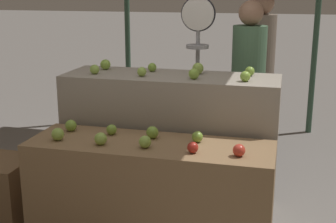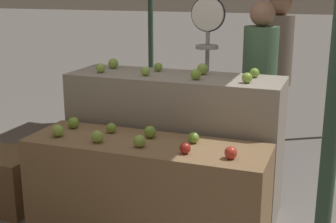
{
  "view_description": "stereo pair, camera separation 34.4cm",
  "coord_description": "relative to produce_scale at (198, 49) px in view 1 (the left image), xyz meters",
  "views": [
    {
      "loc": [
        0.88,
        -2.92,
        1.79
      ],
      "look_at": [
        0.05,
        0.3,
        0.9
      ],
      "focal_mm": 50.0,
      "sensor_mm": 36.0,
      "label": 1
    },
    {
      "loc": [
        1.21,
        -2.82,
        1.79
      ],
      "look_at": [
        0.05,
        0.3,
        0.9
      ],
      "focal_mm": 50.0,
      "sensor_mm": 36.0,
      "label": 2
    }
  ],
  "objects": [
    {
      "name": "display_counter_front",
      "position": [
        -0.11,
        -1.15,
        -0.88
      ],
      "size": [
        1.7,
        0.55,
        0.75
      ],
      "primitive_type": "cube",
      "color": "olive",
      "rests_on": "ground_plane"
    },
    {
      "name": "display_counter_back",
      "position": [
        -0.11,
        -0.55,
        -0.7
      ],
      "size": [
        1.7,
        0.55,
        1.12
      ],
      "primitive_type": "cube",
      "color": "gray",
      "rests_on": "ground_plane"
    },
    {
      "name": "apple_front_0",
      "position": [
        -0.74,
        -1.25,
        -0.46
      ],
      "size": [
        0.09,
        0.09,
        0.09
      ],
      "primitive_type": "sphere",
      "color": "#8EB247",
      "rests_on": "display_counter_front"
    },
    {
      "name": "apple_front_1",
      "position": [
        -0.42,
        -1.27,
        -0.47
      ],
      "size": [
        0.09,
        0.09,
        0.09
      ],
      "primitive_type": "sphere",
      "color": "#8EB247",
      "rests_on": "display_counter_front"
    },
    {
      "name": "apple_front_2",
      "position": [
        -0.11,
        -1.25,
        -0.47
      ],
      "size": [
        0.08,
        0.08,
        0.08
      ],
      "primitive_type": "sphere",
      "color": "#8EB247",
      "rests_on": "display_counter_front"
    },
    {
      "name": "apple_front_3",
      "position": [
        0.22,
        -1.27,
        -0.47
      ],
      "size": [
        0.07,
        0.07,
        0.07
      ],
      "primitive_type": "sphere",
      "color": "#AD281E",
      "rests_on": "display_counter_front"
    },
    {
      "name": "apple_front_4",
      "position": [
        0.52,
        -1.26,
        -0.47
      ],
      "size": [
        0.08,
        0.08,
        0.08
      ],
      "primitive_type": "sphere",
      "color": "red",
      "rests_on": "display_counter_front"
    },
    {
      "name": "apple_front_5",
      "position": [
        -0.75,
        -1.03,
        -0.47
      ],
      "size": [
        0.09,
        0.09,
        0.09
      ],
      "primitive_type": "sphere",
      "color": "#7AA338",
      "rests_on": "display_counter_front"
    },
    {
      "name": "apple_front_6",
      "position": [
        -0.43,
        -1.04,
        -0.47
      ],
      "size": [
        0.08,
        0.08,
        0.08
      ],
      "primitive_type": "sphere",
      "color": "#7AA338",
      "rests_on": "display_counter_front"
    },
    {
      "name": "apple_front_7",
      "position": [
        -0.12,
        -1.05,
        -0.46
      ],
      "size": [
        0.09,
        0.09,
        0.09
      ],
      "primitive_type": "sphere",
      "color": "#7AA338",
      "rests_on": "display_counter_front"
    },
    {
      "name": "apple_front_8",
      "position": [
        0.21,
        -1.05,
        -0.47
      ],
      "size": [
        0.08,
        0.08,
        0.08
      ],
      "primitive_type": "sphere",
      "color": "#7AA338",
      "rests_on": "display_counter_front"
    },
    {
      "name": "apple_back_0",
      "position": [
        -0.7,
        -0.66,
        -0.11
      ],
      "size": [
        0.08,
        0.08,
        0.08
      ],
      "primitive_type": "sphere",
      "color": "#8EB247",
      "rests_on": "display_counter_back"
    },
    {
      "name": "apple_back_1",
      "position": [
        -0.31,
        -0.65,
        -0.11
      ],
      "size": [
        0.07,
        0.07,
        0.07
      ],
      "primitive_type": "sphere",
      "color": "#8EB247",
      "rests_on": "display_counter_back"
    },
    {
      "name": "apple_back_2",
      "position": [
        0.1,
        -0.67,
        -0.1
      ],
      "size": [
        0.08,
        0.08,
        0.08
      ],
      "primitive_type": "sphere",
      "color": "#84AD3D",
      "rests_on": "display_counter_back"
    },
    {
      "name": "apple_back_3",
      "position": [
        0.48,
        -0.66,
        -0.11
      ],
      "size": [
        0.08,
        0.08,
        0.08
      ],
      "primitive_type": "sphere",
      "color": "#84AD3D",
      "rests_on": "display_counter_back"
    },
    {
      "name": "apple_back_4",
      "position": [
        -0.7,
        -0.44,
        -0.1
      ],
      "size": [
        0.09,
        0.09,
        0.09
      ],
      "primitive_type": "sphere",
      "color": "#84AD3D",
      "rests_on": "display_counter_back"
    },
    {
      "name": "apple_back_5",
      "position": [
        -0.29,
        -0.43,
        -0.11
      ],
      "size": [
        0.07,
        0.07,
        0.07
      ],
      "primitive_type": "sphere",
      "color": "#7AA338",
      "rests_on": "display_counter_back"
    },
    {
      "name": "apple_back_6",
      "position": [
        0.09,
        -0.45,
        -0.1
      ],
      "size": [
        0.09,
        0.09,
        0.09
      ],
      "primitive_type": "sphere",
      "color": "#8EB247",
      "rests_on": "display_counter_back"
    },
    {
      "name": "apple_back_7",
      "position": [
        0.5,
        -0.43,
        -0.11
      ],
      "size": [
        0.07,
        0.07,
        0.07
      ],
      "primitive_type": "sphere",
      "color": "#7AA338",
      "rests_on": "display_counter_back"
    },
    {
      "name": "produce_scale",
      "position": [
        0.0,
        0.0,
        0.0
      ],
      "size": [
        0.3,
        0.2,
        1.71
      ],
      "color": "#99999E",
      "rests_on": "ground_plane"
    },
    {
      "name": "person_vendor_at_scale",
      "position": [
        0.44,
        0.18,
        -0.28
      ],
      "size": [
        0.36,
        0.36,
        1.68
      ],
      "rotation": [
        0.0,
        0.0,
        3.32
      ],
      "color": "#2D2D38",
      "rests_on": "ground_plane"
    },
    {
      "name": "person_customer_left",
      "position": [
        0.5,
        0.88,
        -0.23
      ],
      "size": [
        0.36,
        0.36,
        1.75
      ],
      "rotation": [
        0.0,
        0.0,
        2.92
      ],
      "color": "#2D2D38",
      "rests_on": "ground_plane"
    },
    {
      "name": "wooden_crate_side",
      "position": [
        -1.38,
        -1.05,
        -1.03
      ],
      "size": [
        0.47,
        0.47,
        0.47
      ],
      "primitive_type": "cube",
      "color": "brown",
      "rests_on": "ground_plane"
    }
  ]
}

